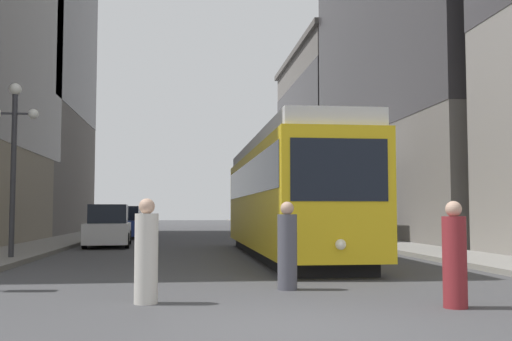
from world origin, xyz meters
TOP-DOWN VIEW (x-y plane):
  - ground_plane at (0.00, 0.00)m, footprint 200.00×200.00m
  - sidewalk_left at (-7.31, 40.00)m, footprint 2.50×120.00m
  - sidewalk_right at (7.31, 40.00)m, footprint 2.50×120.00m
  - streetcar at (1.90, 12.42)m, footprint 2.63×14.58m
  - transit_bus at (5.57, 24.87)m, footprint 2.67×12.31m
  - parked_car_left_near at (-4.76, 27.54)m, footprint 1.94×4.60m
  - parked_car_left_mid at (-4.76, 19.39)m, footprint 2.10×5.04m
  - pedestrian_crossing_near at (2.75, 1.37)m, footprint 0.38×0.38m
  - pedestrian_crossing_far at (-2.13, 2.41)m, footprint 0.39×0.39m
  - pedestrian_on_sidewalk at (0.50, 3.92)m, footprint 0.38×0.38m
  - lamp_post_left_near at (-6.66, 11.29)m, footprint 1.41×0.36m
  - building_right_corner at (14.09, 25.35)m, footprint 11.66×22.87m
  - building_right_midblock at (14.04, 46.93)m, footprint 11.56×20.56m

SIDE VIEW (x-z plane):
  - ground_plane at x=0.00m, z-range 0.00..0.00m
  - sidewalk_left at x=-7.31m, z-range 0.00..0.15m
  - sidewalk_right at x=7.31m, z-range 0.00..0.15m
  - pedestrian_crossing_near at x=2.75m, z-range -0.06..1.63m
  - pedestrian_on_sidewalk at x=0.50m, z-range -0.06..1.65m
  - pedestrian_crossing_far at x=-2.13m, z-range -0.06..1.68m
  - parked_car_left_near at x=-4.76m, z-range -0.07..1.75m
  - parked_car_left_mid at x=-4.76m, z-range -0.07..1.75m
  - transit_bus at x=5.57m, z-range 0.22..3.67m
  - streetcar at x=1.90m, z-range 0.16..4.05m
  - lamp_post_left_near at x=-6.66m, z-range 0.99..6.28m
  - building_right_midblock at x=14.04m, z-range 0.21..16.45m
  - building_right_corner at x=14.09m, z-range 0.35..24.20m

